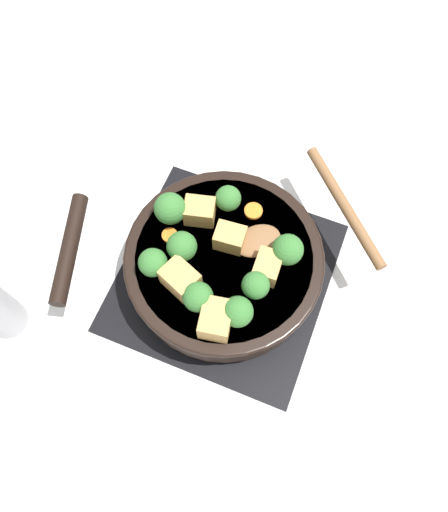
# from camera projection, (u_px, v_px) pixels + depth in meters

# --- Properties ---
(ground_plane) EXTENTS (2.40, 2.40, 0.00)m
(ground_plane) POSITION_uv_depth(u_px,v_px,m) (224.00, 277.00, 0.77)
(ground_plane) COLOR silver
(front_burner_grate) EXTENTS (0.31, 0.31, 0.03)m
(front_burner_grate) POSITION_uv_depth(u_px,v_px,m) (224.00, 274.00, 0.76)
(front_burner_grate) COLOR black
(front_burner_grate) RESTS_ON ground_plane
(skillet_pan) EXTENTS (0.39, 0.29, 0.06)m
(skillet_pan) POSITION_uv_depth(u_px,v_px,m) (222.00, 263.00, 0.72)
(skillet_pan) COLOR black
(skillet_pan) RESTS_ON front_burner_grate
(wooden_spoon) EXTENTS (0.22, 0.22, 0.02)m
(wooden_spoon) POSITION_uv_depth(u_px,v_px,m) (305.00, 222.00, 0.71)
(wooden_spoon) COLOR brown
(wooden_spoon) RESTS_ON skillet_pan
(tofu_cube_center_large) EXTENTS (0.06, 0.05, 0.04)m
(tofu_cube_center_large) POSITION_uv_depth(u_px,v_px,m) (180.00, 279.00, 0.66)
(tofu_cube_center_large) COLOR tan
(tofu_cube_center_large) RESTS_ON skillet_pan
(tofu_cube_near_handle) EXTENTS (0.04, 0.04, 0.03)m
(tofu_cube_near_handle) POSITION_uv_depth(u_px,v_px,m) (228.00, 237.00, 0.69)
(tofu_cube_near_handle) COLOR tan
(tofu_cube_near_handle) RESTS_ON skillet_pan
(tofu_cube_east_chunk) EXTENTS (0.04, 0.04, 0.03)m
(tofu_cube_east_chunk) POSITION_uv_depth(u_px,v_px,m) (267.00, 267.00, 0.67)
(tofu_cube_east_chunk) COLOR tan
(tofu_cube_east_chunk) RESTS_ON skillet_pan
(tofu_cube_west_chunk) EXTENTS (0.05, 0.04, 0.03)m
(tofu_cube_west_chunk) POSITION_uv_depth(u_px,v_px,m) (200.00, 211.00, 0.71)
(tofu_cube_west_chunk) COLOR tan
(tofu_cube_west_chunk) RESTS_ON skillet_pan
(tofu_cube_back_piece) EXTENTS (0.05, 0.06, 0.04)m
(tofu_cube_back_piece) POSITION_uv_depth(u_px,v_px,m) (216.00, 319.00, 0.64)
(tofu_cube_back_piece) COLOR tan
(tofu_cube_back_piece) RESTS_ON skillet_pan
(broccoli_floret_near_spoon) EXTENTS (0.04, 0.04, 0.05)m
(broccoli_floret_near_spoon) POSITION_uv_depth(u_px,v_px,m) (198.00, 297.00, 0.65)
(broccoli_floret_near_spoon) COLOR #709956
(broccoli_floret_near_spoon) RESTS_ON skillet_pan
(broccoli_floret_center_top) EXTENTS (0.04, 0.04, 0.04)m
(broccoli_floret_center_top) POSITION_uv_depth(u_px,v_px,m) (228.00, 199.00, 0.71)
(broccoli_floret_center_top) COLOR #709956
(broccoli_floret_center_top) RESTS_ON skillet_pan
(broccoli_floret_east_rim) EXTENTS (0.04, 0.04, 0.05)m
(broccoli_floret_east_rim) POSITION_uv_depth(u_px,v_px,m) (153.00, 263.00, 0.67)
(broccoli_floret_east_rim) COLOR #709956
(broccoli_floret_east_rim) RESTS_ON skillet_pan
(broccoli_floret_west_rim) EXTENTS (0.05, 0.05, 0.05)m
(broccoli_floret_west_rim) POSITION_uv_depth(u_px,v_px,m) (170.00, 209.00, 0.70)
(broccoli_floret_west_rim) COLOR #709956
(broccoli_floret_west_rim) RESTS_ON skillet_pan
(broccoli_floret_north_edge) EXTENTS (0.04, 0.04, 0.05)m
(broccoli_floret_north_edge) POSITION_uv_depth(u_px,v_px,m) (182.00, 247.00, 0.67)
(broccoli_floret_north_edge) COLOR #709956
(broccoli_floret_north_edge) RESTS_ON skillet_pan
(broccoli_floret_south_cluster) EXTENTS (0.04, 0.04, 0.05)m
(broccoli_floret_south_cluster) POSITION_uv_depth(u_px,v_px,m) (256.00, 285.00, 0.65)
(broccoli_floret_south_cluster) COLOR #709956
(broccoli_floret_south_cluster) RESTS_ON skillet_pan
(broccoli_floret_mid_floret) EXTENTS (0.04, 0.04, 0.05)m
(broccoli_floret_mid_floret) POSITION_uv_depth(u_px,v_px,m) (288.00, 250.00, 0.67)
(broccoli_floret_mid_floret) COLOR #709956
(broccoli_floret_mid_floret) RESTS_ON skillet_pan
(broccoli_floret_small_inner) EXTENTS (0.04, 0.04, 0.05)m
(broccoli_floret_small_inner) POSITION_uv_depth(u_px,v_px,m) (238.00, 312.00, 0.64)
(broccoli_floret_small_inner) COLOR #709956
(broccoli_floret_small_inner) RESTS_ON skillet_pan
(carrot_slice_orange_thin) EXTENTS (0.02, 0.02, 0.01)m
(carrot_slice_orange_thin) POSITION_uv_depth(u_px,v_px,m) (171.00, 233.00, 0.71)
(carrot_slice_orange_thin) COLOR orange
(carrot_slice_orange_thin) RESTS_ON skillet_pan
(carrot_slice_near_center) EXTENTS (0.03, 0.03, 0.01)m
(carrot_slice_near_center) POSITION_uv_depth(u_px,v_px,m) (253.00, 211.00, 0.72)
(carrot_slice_near_center) COLOR orange
(carrot_slice_near_center) RESTS_ON skillet_pan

